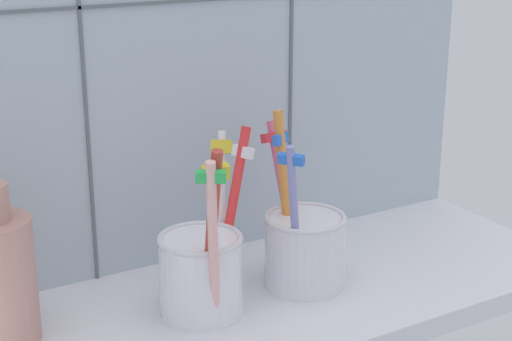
# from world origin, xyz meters

# --- Properties ---
(counter_slab) EXTENTS (0.64, 0.22, 0.02)m
(counter_slab) POSITION_xyz_m (0.00, 0.00, 0.01)
(counter_slab) COLOR silver
(counter_slab) RESTS_ON ground
(tile_wall_back) EXTENTS (0.64, 0.02, 0.45)m
(tile_wall_back) POSITION_xyz_m (0.00, 0.12, 0.23)
(tile_wall_back) COLOR #B2C1CC
(tile_wall_back) RESTS_ON ground
(toothbrush_cup_left) EXTENTS (0.10, 0.11, 0.16)m
(toothbrush_cup_left) POSITION_xyz_m (-0.05, -0.00, 0.06)
(toothbrush_cup_left) COLOR white
(toothbrush_cup_left) RESTS_ON counter_slab
(toothbrush_cup_right) EXTENTS (0.08, 0.10, 0.16)m
(toothbrush_cup_right) POSITION_xyz_m (0.05, -0.00, 0.06)
(toothbrush_cup_right) COLOR white
(toothbrush_cup_right) RESTS_ON counter_slab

